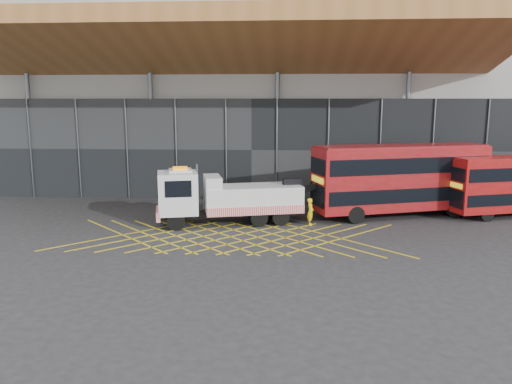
{
  "coord_description": "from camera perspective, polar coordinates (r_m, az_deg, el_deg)",
  "views": [
    {
      "loc": [
        4.93,
        -27.94,
        7.71
      ],
      "look_at": [
        3.0,
        1.5,
        2.4
      ],
      "focal_mm": 35.0,
      "sensor_mm": 36.0,
      "label": 1
    }
  ],
  "objects": [
    {
      "name": "worker",
      "position": [
        31.87,
        6.24,
        -2.25
      ],
      "size": [
        0.43,
        0.64,
        1.74
      ],
      "primitive_type": "imported",
      "rotation": [
        0.0,
        0.0,
        1.55
      ],
      "color": "yellow",
      "rests_on": "ground_plane"
    },
    {
      "name": "construction_building",
      "position": [
        46.45,
        0.04,
        11.77
      ],
      "size": [
        55.0,
        23.97,
        18.0
      ],
      "color": "#989893",
      "rests_on": "ground_plane"
    },
    {
      "name": "recovery_truck",
      "position": [
        31.87,
        -3.59,
        -0.6
      ],
      "size": [
        10.86,
        4.78,
        3.79
      ],
      "rotation": [
        0.0,
        0.0,
        0.25
      ],
      "color": "black",
      "rests_on": "ground_plane"
    },
    {
      "name": "bus_towed",
      "position": [
        35.25,
        16.17,
        1.65
      ],
      "size": [
        12.24,
        6.35,
        4.89
      ],
      "rotation": [
        0.0,
        0.0,
        0.32
      ],
      "color": "maroon",
      "rests_on": "ground_plane"
    },
    {
      "name": "ground_plane",
      "position": [
        29.4,
        -6.06,
        -5.06
      ],
      "size": [
        120.0,
        120.0,
        0.0
      ],
      "primitive_type": "plane",
      "color": "#242426"
    },
    {
      "name": "road_markings",
      "position": [
        29.17,
        -2.95,
        -5.12
      ],
      "size": [
        19.96,
        7.16,
        0.01
      ],
      "color": "gold",
      "rests_on": "ground_plane"
    }
  ]
}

